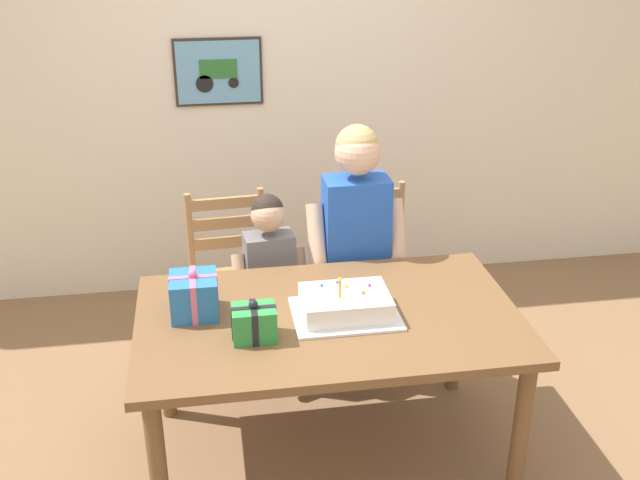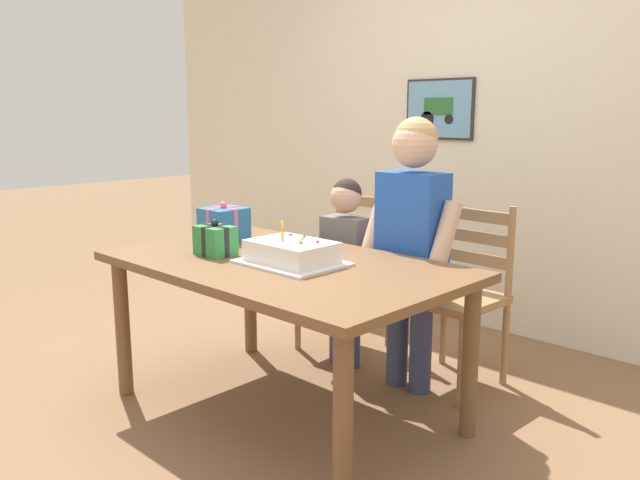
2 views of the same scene
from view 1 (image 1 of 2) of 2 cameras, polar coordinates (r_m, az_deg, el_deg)
ground_plane at (r=3.56m, az=0.62°, el=-15.79°), size 20.00×20.00×0.00m
back_wall at (r=4.59m, az=-3.15°, el=11.83°), size 6.40×0.11×2.60m
dining_table at (r=3.19m, az=0.68°, el=-7.02°), size 1.60×0.96×0.72m
birthday_cake at (r=3.12m, az=1.94°, el=-4.95°), size 0.44×0.34×0.19m
gift_box_red_large at (r=3.16m, az=-9.54°, el=-4.17°), size 0.20×0.20×0.21m
gift_box_beside_cake at (r=2.97m, az=-5.03°, el=-6.27°), size 0.18×0.14×0.17m
chair_left at (r=3.99m, az=-6.75°, el=-3.11°), size 0.45×0.45×0.92m
chair_right at (r=4.07m, az=3.77°, el=-2.36°), size 0.44×0.44×0.92m
child_older at (r=3.69m, az=2.74°, el=0.77°), size 0.49×0.28×1.35m
child_younger at (r=3.72m, az=-3.84°, el=-2.43°), size 0.38×0.23×1.03m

